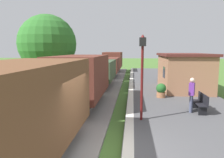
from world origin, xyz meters
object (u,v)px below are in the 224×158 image
tree_trackside_far (47,44)px  tree_field_left (38,41)px  bench_near_hut (201,102)px  lamp_post_near (142,62)px  tree_field_distant (63,51)px  freight_train (99,70)px  bench_down_platform (166,75)px  station_hut (183,71)px  potted_planter (161,90)px  person_waiting (192,94)px

tree_trackside_far → tree_field_left: bearing=119.5°
bench_near_hut → tree_field_left: tree_field_left is taller
bench_near_hut → lamp_post_near: (-2.96, -1.52, 2.08)m
tree_field_distant → freight_train: bearing=-59.1°
freight_train → bench_down_platform: freight_train is taller
freight_train → bench_near_hut: freight_train is taller
station_hut → tree_field_left: tree_field_left is taller
station_hut → bench_near_hut: 6.34m
tree_trackside_far → bench_down_platform: bearing=29.8°
bench_near_hut → tree_field_left: size_ratio=0.26×
bench_near_hut → bench_down_platform: size_ratio=1.00×
potted_planter → tree_field_left: (-12.11, 8.92, 3.54)m
station_hut → tree_field_distant: tree_field_distant is taller
freight_train → tree_field_left: bearing=147.7°
station_hut → bench_down_platform: size_ratio=3.87×
tree_field_left → bench_near_hut: bearing=-41.5°
potted_planter → lamp_post_near: (-1.44, -4.64, 2.08)m
potted_planter → lamp_post_near: 5.28m
bench_near_hut → lamp_post_near: lamp_post_near is taller
bench_near_hut → person_waiting: 0.68m
potted_planter → tree_field_left: tree_field_left is taller
station_hut → potted_planter: (-2.05, -3.13, -0.93)m
tree_field_distant → person_waiting: bearing=-56.3°
freight_train → tree_field_distant: tree_field_distant is taller
station_hut → potted_planter: size_ratio=6.33×
station_hut → potted_planter: bearing=-123.2°
tree_field_left → potted_planter: bearing=-36.4°
person_waiting → tree_field_left: (-13.15, 12.16, 3.08)m
lamp_post_near → tree_field_left: (-10.67, 13.56, 1.46)m
tree_trackside_far → tree_field_distant: 13.93m
station_hut → person_waiting: bearing=-99.0°
tree_trackside_far → lamp_post_near: bearing=-45.3°
bench_down_platform → person_waiting: 11.45m
station_hut → tree_field_left: size_ratio=1.00×
freight_train → station_hut: size_ratio=5.62×
bench_down_platform → tree_field_distant: tree_field_distant is taller
tree_field_left → tree_trackside_far: bearing=-60.5°
freight_train → tree_trackside_far: tree_trackside_far is taller
bench_near_hut → person_waiting: bearing=-166.9°
person_waiting → tree_field_left: 18.17m
freight_train → tree_field_distant: (-7.02, 11.72, 1.52)m
freight_train → potted_planter: freight_train is taller
potted_planter → tree_field_distant: (-11.77, 16.00, 2.37)m
station_hut → bench_down_platform: 5.18m
station_hut → tree_field_distant: size_ratio=1.28×
person_waiting → tree_trackside_far: tree_trackside_far is taller
freight_train → lamp_post_near: (3.31, -8.91, 1.22)m
tree_field_distant → station_hut: bearing=-42.9°
freight_train → tree_trackside_far: 4.68m
bench_down_platform → potted_planter: size_ratio=1.64×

